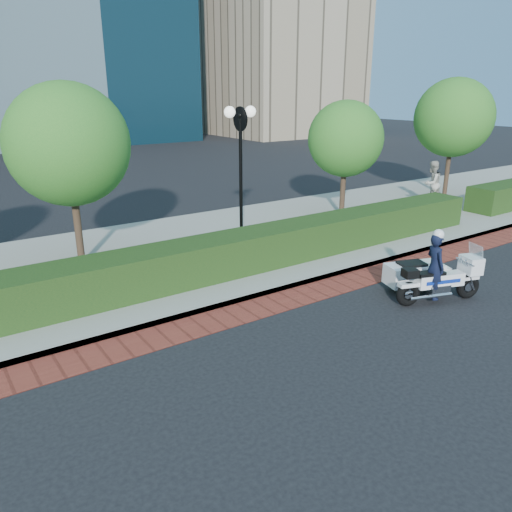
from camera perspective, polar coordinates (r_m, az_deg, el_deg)
ground at (r=11.10m, az=8.86°, el=-7.39°), size 120.00×120.00×0.00m
brick_strip at (r=12.12m, az=3.99°, el=-4.88°), size 60.00×1.00×0.01m
sidewalk at (r=15.62m, az=-6.35°, el=0.78°), size 60.00×8.00×0.15m
hedge_main at (r=13.48m, az=-1.52°, el=0.55°), size 18.00×1.20×1.00m
lamppost at (r=14.82m, az=-1.77°, el=11.36°), size 1.02×0.70×4.21m
tree_b at (r=14.14m, az=-20.67°, el=11.80°), size 3.20×3.20×4.89m
tree_c at (r=19.28m, az=10.20°, el=13.03°), size 2.80×2.80×4.30m
tree_d at (r=24.25m, az=21.66°, el=14.47°), size 3.40×3.40×5.16m
police_motorcycle at (r=12.65m, az=19.12°, el=-1.89°), size 2.17×1.93×1.81m
pedestrian at (r=22.17m, az=19.43°, el=7.83°), size 0.98×0.80×1.86m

